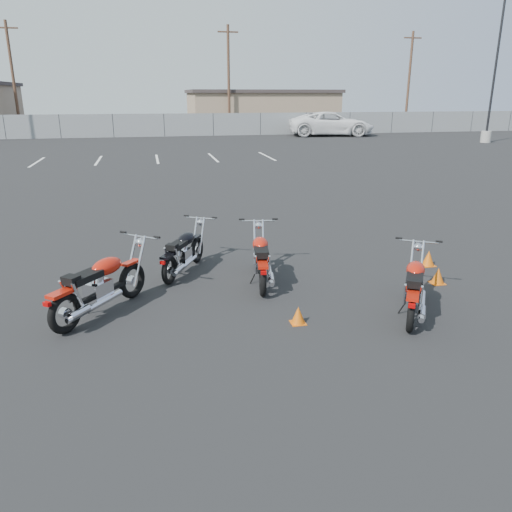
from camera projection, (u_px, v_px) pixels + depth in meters
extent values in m
plane|color=black|center=(252.00, 306.00, 8.11)|extent=(120.00, 120.00, 0.00)
torus|color=black|center=(132.00, 280.00, 8.36)|extent=(0.46, 0.55, 0.61)
cylinder|color=silver|center=(132.00, 280.00, 8.36)|extent=(0.18, 0.19, 0.16)
torus|color=black|center=(65.00, 313.00, 7.11)|extent=(0.46, 0.55, 0.61)
cylinder|color=silver|center=(65.00, 313.00, 7.11)|extent=(0.18, 0.19, 0.16)
cube|color=black|center=(101.00, 293.00, 7.72)|extent=(0.74, 0.90, 0.06)
cube|color=silver|center=(98.00, 291.00, 7.66)|extent=(0.46, 0.48, 0.30)
cylinder|color=silver|center=(97.00, 279.00, 7.60)|extent=(0.32, 0.32, 0.27)
ellipsoid|color=#B51A0B|center=(107.00, 266.00, 7.76)|extent=(0.61, 0.65, 0.26)
cube|color=black|center=(84.00, 277.00, 7.35)|extent=(0.55, 0.60, 0.10)
cube|color=black|center=(71.00, 280.00, 7.12)|extent=(0.29, 0.28, 0.12)
cube|color=#B51A0B|center=(61.00, 293.00, 6.99)|extent=(0.41, 0.45, 0.05)
cube|color=#B51A0B|center=(131.00, 262.00, 8.26)|extent=(0.32, 0.35, 0.04)
cylinder|color=silver|center=(77.00, 295.00, 7.11)|extent=(0.15, 0.18, 0.40)
cylinder|color=silver|center=(65.00, 292.00, 7.21)|extent=(0.15, 0.18, 0.40)
cylinder|color=silver|center=(95.00, 306.00, 7.42)|extent=(0.76, 0.93, 0.13)
cylinder|color=silver|center=(79.00, 313.00, 7.13)|extent=(0.32, 0.36, 0.13)
cylinder|color=silver|center=(140.00, 261.00, 8.33)|extent=(0.28, 0.34, 0.80)
cylinder|color=silver|center=(131.00, 259.00, 8.40)|extent=(0.28, 0.34, 0.80)
sphere|color=silver|center=(140.00, 243.00, 8.42)|extent=(0.23, 0.23, 0.16)
cylinder|color=silver|center=(141.00, 237.00, 8.41)|extent=(0.57, 0.46, 0.03)
cylinder|color=black|center=(157.00, 237.00, 8.23)|extent=(0.12, 0.10, 0.04)
cylinder|color=black|center=(123.00, 232.00, 8.53)|extent=(0.12, 0.10, 0.04)
cylinder|color=black|center=(91.00, 305.00, 7.76)|extent=(0.14, 0.12, 0.30)
cube|color=#990505|center=(47.00, 304.00, 6.79)|extent=(0.12, 0.11, 0.06)
torus|color=black|center=(197.00, 250.00, 10.14)|extent=(0.34, 0.51, 0.53)
cylinder|color=silver|center=(197.00, 250.00, 10.14)|extent=(0.14, 0.17, 0.14)
torus|color=black|center=(169.00, 270.00, 8.97)|extent=(0.34, 0.51, 0.53)
cylinder|color=silver|center=(169.00, 270.00, 8.97)|extent=(0.14, 0.17, 0.14)
cube|color=black|center=(184.00, 258.00, 9.55)|extent=(0.51, 0.86, 0.05)
cube|color=silver|center=(183.00, 256.00, 9.49)|extent=(0.38, 0.41, 0.26)
cylinder|color=silver|center=(182.00, 248.00, 9.44)|extent=(0.26, 0.28, 0.23)
ellipsoid|color=black|center=(186.00, 238.00, 9.59)|extent=(0.48, 0.58, 0.23)
cube|color=black|center=(177.00, 245.00, 9.20)|extent=(0.43, 0.54, 0.09)
cube|color=black|center=(172.00, 247.00, 8.99)|extent=(0.25, 0.23, 0.11)
cube|color=black|center=(168.00, 256.00, 8.87)|extent=(0.31, 0.40, 0.04)
cube|color=black|center=(196.00, 237.00, 10.06)|extent=(0.24, 0.32, 0.04)
cylinder|color=silver|center=(177.00, 257.00, 9.00)|extent=(0.12, 0.16, 0.35)
cylinder|color=silver|center=(167.00, 256.00, 9.05)|extent=(0.12, 0.16, 0.35)
cylinder|color=silver|center=(185.00, 265.00, 9.28)|extent=(0.53, 0.90, 0.11)
cylinder|color=silver|center=(179.00, 269.00, 9.02)|extent=(0.24, 0.33, 0.12)
cylinder|color=silver|center=(202.00, 235.00, 10.13)|extent=(0.20, 0.33, 0.70)
cylinder|color=silver|center=(195.00, 235.00, 10.17)|extent=(0.20, 0.33, 0.70)
sphere|color=silver|center=(200.00, 222.00, 10.21)|extent=(0.19, 0.19, 0.14)
cylinder|color=silver|center=(201.00, 218.00, 10.20)|extent=(0.56, 0.31, 0.03)
cylinder|color=black|center=(214.00, 218.00, 10.09)|extent=(0.11, 0.08, 0.03)
cylinder|color=black|center=(186.00, 216.00, 10.25)|extent=(0.11, 0.08, 0.03)
cylinder|color=black|center=(176.00, 267.00, 9.55)|extent=(0.13, 0.08, 0.26)
cube|color=#990505|center=(163.00, 263.00, 8.68)|extent=(0.10, 0.09, 0.05)
torus|color=black|center=(259.00, 256.00, 9.71)|extent=(0.20, 0.57, 0.56)
cylinder|color=silver|center=(259.00, 256.00, 9.71)|extent=(0.12, 0.16, 0.15)
torus|color=black|center=(263.00, 280.00, 8.43)|extent=(0.20, 0.57, 0.56)
cylinder|color=silver|center=(263.00, 280.00, 8.43)|extent=(0.12, 0.16, 0.15)
cube|color=black|center=(261.00, 265.00, 9.06)|extent=(0.26, 0.98, 0.06)
cube|color=silver|center=(261.00, 263.00, 9.00)|extent=(0.32, 0.39, 0.28)
cylinder|color=silver|center=(261.00, 254.00, 8.95)|extent=(0.22, 0.26, 0.25)
ellipsoid|color=#B51A0B|center=(260.00, 244.00, 9.11)|extent=(0.37, 0.58, 0.24)
cube|color=black|center=(262.00, 252.00, 8.69)|extent=(0.33, 0.55, 0.09)
cube|color=black|center=(262.00, 254.00, 8.46)|extent=(0.23, 0.20, 0.11)
cube|color=#B51A0B|center=(263.00, 264.00, 8.32)|extent=(0.23, 0.41, 0.05)
cube|color=#B51A0B|center=(259.00, 241.00, 9.62)|extent=(0.17, 0.33, 0.04)
cylinder|color=silver|center=(269.00, 265.00, 8.49)|extent=(0.08, 0.18, 0.37)
cylinder|color=silver|center=(256.00, 265.00, 8.49)|extent=(0.08, 0.18, 0.37)
cylinder|color=silver|center=(270.00, 273.00, 8.82)|extent=(0.26, 1.03, 0.12)
cylinder|color=silver|center=(271.00, 278.00, 8.53)|extent=(0.17, 0.34, 0.12)
cylinder|color=silver|center=(263.00, 239.00, 9.73)|extent=(0.10, 0.37, 0.74)
cylinder|color=silver|center=(254.00, 240.00, 9.72)|extent=(0.10, 0.37, 0.74)
sphere|color=silver|center=(258.00, 226.00, 9.79)|extent=(0.17, 0.17, 0.15)
cylinder|color=silver|center=(258.00, 221.00, 9.78)|extent=(0.65, 0.14, 0.03)
cylinder|color=black|center=(275.00, 219.00, 9.77)|extent=(0.12, 0.05, 0.03)
cylinder|color=black|center=(242.00, 219.00, 9.74)|extent=(0.12, 0.05, 0.03)
cylinder|color=black|center=(254.00, 276.00, 9.02)|extent=(0.15, 0.05, 0.28)
cube|color=#990505|center=(264.00, 273.00, 8.11)|extent=(0.10, 0.07, 0.06)
torus|color=black|center=(414.00, 282.00, 8.36)|extent=(0.37, 0.53, 0.56)
cylinder|color=silver|center=(414.00, 282.00, 8.36)|extent=(0.16, 0.17, 0.15)
torus|color=black|center=(411.00, 314.00, 7.15)|extent=(0.37, 0.53, 0.56)
cylinder|color=silver|center=(411.00, 314.00, 7.15)|extent=(0.16, 0.17, 0.15)
cube|color=black|center=(413.00, 294.00, 7.75)|extent=(0.58, 0.88, 0.06)
cube|color=silver|center=(413.00, 292.00, 7.69)|extent=(0.40, 0.44, 0.28)
cylinder|color=silver|center=(414.00, 282.00, 7.64)|extent=(0.28, 0.29, 0.24)
ellipsoid|color=#B51A0B|center=(416.00, 270.00, 7.79)|extent=(0.52, 0.61, 0.24)
cube|color=black|center=(414.00, 280.00, 7.39)|extent=(0.47, 0.56, 0.09)
cube|color=black|center=(414.00, 283.00, 7.17)|extent=(0.26, 0.25, 0.11)
cube|color=#B51A0B|center=(413.00, 295.00, 7.05)|extent=(0.34, 0.42, 0.05)
cube|color=#B51A0B|center=(416.00, 266.00, 8.27)|extent=(0.27, 0.33, 0.04)
cylinder|color=silver|center=(421.00, 296.00, 7.17)|extent=(0.13, 0.17, 0.36)
cylinder|color=silver|center=(405.00, 294.00, 7.24)|extent=(0.13, 0.17, 0.36)
cylinder|color=silver|center=(422.00, 306.00, 7.47)|extent=(0.60, 0.92, 0.12)
cylinder|color=silver|center=(422.00, 312.00, 7.20)|extent=(0.26, 0.34, 0.12)
cylinder|color=silver|center=(421.00, 264.00, 8.35)|extent=(0.23, 0.34, 0.73)
cylinder|color=silver|center=(411.00, 263.00, 8.40)|extent=(0.23, 0.34, 0.73)
sphere|color=silver|center=(418.00, 247.00, 8.43)|extent=(0.20, 0.20, 0.15)
cylinder|color=silver|center=(419.00, 242.00, 8.42)|extent=(0.57, 0.36, 0.03)
cylinder|color=black|center=(439.00, 241.00, 8.29)|extent=(0.11, 0.09, 0.03)
cylinder|color=black|center=(399.00, 238.00, 8.49)|extent=(0.11, 0.09, 0.03)
cylinder|color=black|center=(403.00, 306.00, 7.76)|extent=(0.14, 0.09, 0.28)
cube|color=#990505|center=(412.00, 306.00, 6.85)|extent=(0.11, 0.10, 0.06)
cone|color=#D55B0B|center=(428.00, 258.00, 9.98)|extent=(0.24, 0.24, 0.30)
cube|color=#D55B0B|center=(428.00, 265.00, 10.02)|extent=(0.26, 0.26, 0.01)
cone|color=#D55B0B|center=(438.00, 275.00, 9.03)|extent=(0.23, 0.23, 0.28)
cube|color=#D55B0B|center=(437.00, 283.00, 9.08)|extent=(0.25, 0.25, 0.01)
cone|color=#D55B0B|center=(298.00, 315.00, 7.46)|extent=(0.21, 0.21, 0.26)
cube|color=#D55B0B|center=(298.00, 323.00, 7.50)|extent=(0.22, 0.22, 0.01)
cylinder|color=#9B9993|center=(486.00, 137.00, 35.45)|extent=(0.70, 0.70, 0.80)
cylinder|color=black|center=(496.00, 62.00, 33.91)|extent=(0.16, 0.16, 9.15)
cube|color=slate|center=(164.00, 125.00, 40.37)|extent=(80.00, 0.04, 1.80)
cylinder|color=black|center=(5.00, 127.00, 37.96)|extent=(0.06, 0.06, 1.80)
cylinder|color=black|center=(60.00, 126.00, 38.76)|extent=(0.06, 0.06, 1.80)
cylinder|color=black|center=(113.00, 126.00, 39.56)|extent=(0.06, 0.06, 1.80)
cylinder|color=black|center=(164.00, 125.00, 40.37)|extent=(0.06, 0.06, 1.80)
cylinder|color=black|center=(213.00, 124.00, 41.17)|extent=(0.06, 0.06, 1.80)
cylinder|color=black|center=(260.00, 124.00, 41.97)|extent=(0.06, 0.06, 1.80)
cylinder|color=black|center=(306.00, 123.00, 42.77)|extent=(0.06, 0.06, 1.80)
cylinder|color=black|center=(350.00, 123.00, 43.57)|extent=(0.06, 0.06, 1.80)
cylinder|color=black|center=(392.00, 122.00, 44.38)|extent=(0.06, 0.06, 1.80)
cylinder|color=black|center=(432.00, 122.00, 45.18)|extent=(0.06, 0.06, 1.80)
cylinder|color=black|center=(472.00, 121.00, 45.98)|extent=(0.06, 0.06, 1.80)
cylinder|color=black|center=(510.00, 121.00, 46.78)|extent=(0.06, 0.06, 1.80)
cube|color=#937A5F|center=(260.00, 111.00, 50.49)|extent=(14.00, 9.00, 3.40)
cube|color=#3A3230|center=(260.00, 91.00, 49.92)|extent=(14.40, 9.40, 0.30)
cylinder|color=#442C1F|center=(13.00, 79.00, 41.50)|extent=(0.24, 0.24, 9.00)
cube|color=#442C1F|center=(6.00, 28.00, 40.29)|extent=(1.80, 0.12, 0.12)
cylinder|color=#442C1F|center=(229.00, 80.00, 44.18)|extent=(0.24, 0.24, 9.00)
cube|color=#442C1F|center=(228.00, 32.00, 42.97)|extent=(1.80, 0.12, 0.12)
cylinder|color=#442C1F|center=(409.00, 81.00, 48.71)|extent=(0.24, 0.24, 9.00)
cube|color=#442C1F|center=(413.00, 38.00, 47.51)|extent=(1.80, 0.12, 0.12)
cube|color=silver|center=(37.00, 162.00, 25.30)|extent=(0.12, 4.00, 0.01)
cube|color=silver|center=(98.00, 160.00, 25.90)|extent=(0.12, 4.00, 0.01)
cube|color=silver|center=(157.00, 159.00, 26.50)|extent=(0.12, 4.00, 0.01)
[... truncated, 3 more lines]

